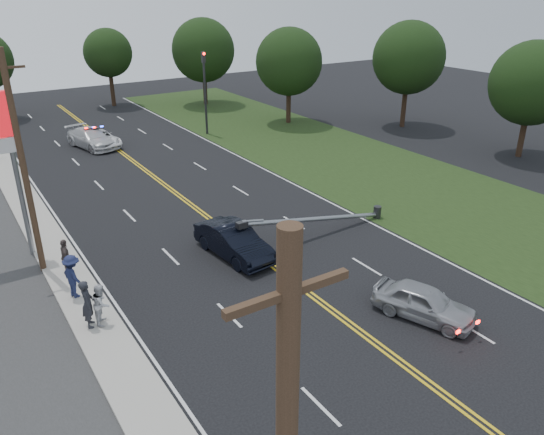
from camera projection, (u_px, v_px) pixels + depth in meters
ground at (365, 336)px, 20.15m from camera, size 120.00×120.00×0.00m
sidewalk at (72, 282)px, 23.63m from camera, size 1.80×70.00×0.12m
grass_verge at (417, 189)px, 34.54m from camera, size 12.00×80.00×0.01m
centerline_yellow at (236, 238)px, 27.83m from camera, size 0.36×80.00×0.00m
traffic_signal at (205, 86)px, 45.61m from camera, size 0.28×0.41×7.05m
fallen_streetlight at (323, 218)px, 28.01m from camera, size 9.36×0.44×1.91m
utility_pole_mid at (23, 166)px, 22.74m from camera, size 1.60×0.28×10.00m
tree_7 at (108, 53)px, 56.04m from camera, size 5.04×5.04×8.12m
tree_8 at (203, 50)px, 56.71m from camera, size 6.70×6.70×9.11m
tree_9 at (289, 62)px, 48.92m from camera, size 6.17×6.17×8.78m
tree_12 at (532, 83)px, 38.90m from camera, size 6.17×6.17×8.66m
tree_13 at (409, 58)px, 47.25m from camera, size 6.42×6.42×9.45m
crashed_sedan at (234, 241)px, 25.76m from camera, size 2.17×4.95×1.58m
waiting_sedan at (424, 302)px, 20.99m from camera, size 2.98×4.38×1.39m
emergency_a at (100, 139)px, 43.32m from camera, size 2.84×5.03×1.32m
emergency_b at (91, 138)px, 43.06m from camera, size 3.34×5.66×1.54m
bystander_a at (88, 304)px, 20.17m from camera, size 0.65×0.82×1.97m
bystander_b at (101, 304)px, 20.42m from camera, size 0.94×1.02×1.69m
bystander_c at (73, 276)px, 22.11m from camera, size 1.05×1.40×1.92m
bystander_d at (66, 257)px, 23.91m from camera, size 0.47×1.02×1.70m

